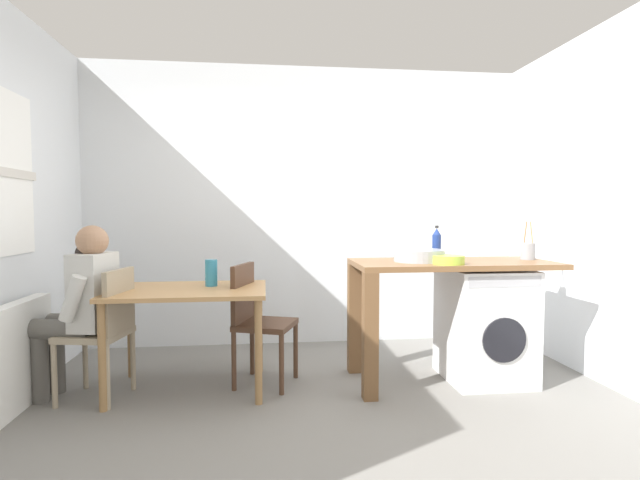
{
  "coord_description": "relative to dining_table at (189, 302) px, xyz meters",
  "views": [
    {
      "loc": [
        -0.41,
        -2.96,
        1.28
      ],
      "look_at": [
        -0.01,
        0.45,
        1.09
      ],
      "focal_mm": 26.78,
      "sensor_mm": 36.0,
      "label": 1
    }
  ],
  "objects": [
    {
      "name": "vase",
      "position": [
        0.15,
        0.1,
        0.2
      ],
      "size": [
        0.09,
        0.09,
        0.2
      ],
      "primitive_type": "cylinder",
      "color": "teal",
      "rests_on": "dining_table"
    },
    {
      "name": "kitchen_counter",
      "position": [
        1.75,
        -0.05,
        0.12
      ],
      "size": [
        1.5,
        0.68,
        0.92
      ],
      "color": "brown",
      "rests_on": "ground_plane"
    },
    {
      "name": "mixing_bowl",
      "position": [
        1.85,
        -0.25,
        0.31
      ],
      "size": [
        0.22,
        0.22,
        0.06
      ],
      "color": "#A8C63D",
      "rests_on": "kitchen_counter"
    },
    {
      "name": "ground_plane",
      "position": [
        0.96,
        -0.53,
        -0.64
      ],
      "size": [
        5.46,
        5.46,
        0.0
      ],
      "primitive_type": "plane",
      "color": "slate"
    },
    {
      "name": "seated_person",
      "position": [
        -0.7,
        -0.08,
        0.03
      ],
      "size": [
        0.54,
        0.54,
        1.2
      ],
      "rotation": [
        0.0,
        0.0,
        1.38
      ],
      "color": "#595651",
      "rests_on": "ground_plane"
    },
    {
      "name": "bottle_tall_green",
      "position": [
        1.91,
        0.18,
        0.4
      ],
      "size": [
        0.07,
        0.07,
        0.26
      ],
      "color": "navy",
      "rests_on": "kitchen_counter"
    },
    {
      "name": "utensil_crock",
      "position": [
        2.59,
        0.0,
        0.35
      ],
      "size": [
        0.11,
        0.11,
        0.3
      ],
      "color": "gray",
      "rests_on": "kitchen_counter"
    },
    {
      "name": "dining_table",
      "position": [
        0.0,
        0.0,
        0.0
      ],
      "size": [
        1.1,
        0.76,
        0.74
      ],
      "color": "tan",
      "rests_on": "ground_plane"
    },
    {
      "name": "chair_person_seat",
      "position": [
        -0.55,
        -0.11,
        -0.14
      ],
      "size": [
        0.47,
        0.47,
        0.9
      ],
      "rotation": [
        0.0,
        0.0,
        1.38
      ],
      "color": "gray",
      "rests_on": "ground_plane"
    },
    {
      "name": "chair_opposite",
      "position": [
        0.48,
        0.08,
        -0.14
      ],
      "size": [
        0.51,
        0.51,
        0.9
      ],
      "rotation": [
        0.0,
        0.0,
        -1.92
      ],
      "color": "#4C3323",
      "rests_on": "ground_plane"
    },
    {
      "name": "sink_basin",
      "position": [
        1.7,
        -0.05,
        0.32
      ],
      "size": [
        0.38,
        0.38,
        0.09
      ],
      "primitive_type": "cylinder",
      "color": "#9EA0A5",
      "rests_on": "kitchen_counter"
    },
    {
      "name": "radiator",
      "position": [
        -1.06,
        -0.23,
        -0.29
      ],
      "size": [
        0.1,
        0.8,
        0.7
      ],
      "primitive_type": "cube",
      "color": "white",
      "rests_on": "ground_plane"
    },
    {
      "name": "washing_machine",
      "position": [
        2.22,
        -0.05,
        -0.21
      ],
      "size": [
        0.6,
        0.61,
        0.86
      ],
      "color": "white",
      "rests_on": "ground_plane"
    },
    {
      "name": "tap",
      "position": [
        1.7,
        0.13,
        0.42
      ],
      "size": [
        0.02,
        0.02,
        0.28
      ],
      "primitive_type": "cylinder",
      "color": "#B2B2B7",
      "rests_on": "kitchen_counter"
    },
    {
      "name": "wall_back",
      "position": [
        0.96,
        1.22,
        0.71
      ],
      "size": [
        4.6,
        0.1,
        2.7
      ],
      "primitive_type": "cube",
      "color": "silver",
      "rests_on": "ground_plane"
    },
    {
      "name": "scissors",
      "position": [
        1.91,
        -0.15,
        0.28
      ],
      "size": [
        0.15,
        0.06,
        0.01
      ],
      "color": "#B2B2B7",
      "rests_on": "kitchen_counter"
    }
  ]
}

